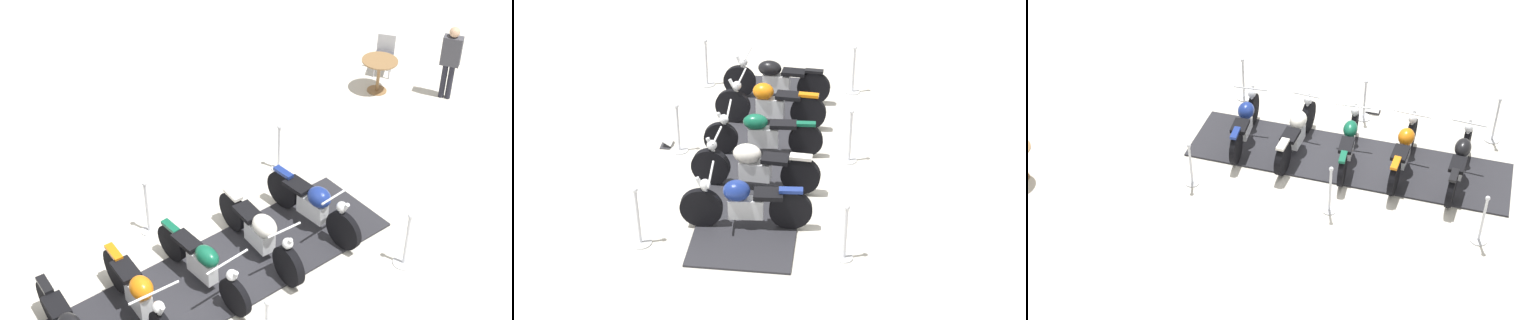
# 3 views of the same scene
# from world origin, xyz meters

# --- Properties ---
(ground_plane) EXTENTS (80.00, 80.00, 0.00)m
(ground_plane) POSITION_xyz_m (0.00, 0.00, 0.00)
(ground_plane) COLOR beige
(display_platform) EXTENTS (6.99, 3.08, 0.04)m
(display_platform) POSITION_xyz_m (0.00, 0.00, 0.02)
(display_platform) COLOR #28282D
(display_platform) RESTS_ON ground_plane
(motorcycle_black) EXTENTS (0.71, 2.31, 1.02)m
(motorcycle_black) POSITION_xyz_m (2.24, 0.52, 0.52)
(motorcycle_black) COLOR black
(motorcycle_black) RESTS_ON display_platform
(motorcycle_copper) EXTENTS (0.79, 2.25, 1.04)m
(motorcycle_copper) POSITION_xyz_m (1.12, 0.27, 0.53)
(motorcycle_copper) COLOR black
(motorcycle_copper) RESTS_ON display_platform
(motorcycle_forest) EXTENTS (0.91, 2.19, 0.95)m
(motorcycle_forest) POSITION_xyz_m (-0.01, 0.03, 0.49)
(motorcycle_forest) COLOR black
(motorcycle_forest) RESTS_ON display_platform
(motorcycle_cream) EXTENTS (0.65, 2.29, 1.01)m
(motorcycle_cream) POSITION_xyz_m (-1.13, -0.21, 0.50)
(motorcycle_cream) COLOR black
(motorcycle_cream) RESTS_ON display_platform
(motorcycle_navy) EXTENTS (0.88, 2.10, 1.03)m
(motorcycle_navy) POSITION_xyz_m (-2.25, -0.46, 0.52)
(motorcycle_navy) COLOR black
(motorcycle_navy) RESTS_ON display_platform
(stanchion_left_front) EXTENTS (0.32, 0.32, 1.10)m
(stanchion_left_front) POSITION_xyz_m (3.16, -0.98, 0.36)
(stanchion_left_front) COLOR silver
(stanchion_left_front) RESTS_ON ground_plane
(stanchion_right_front) EXTENTS (0.34, 0.34, 1.11)m
(stanchion_right_front) POSITION_xyz_m (2.47, 2.20, 0.35)
(stanchion_right_front) COLOR silver
(stanchion_right_front) RESTS_ON ground_plane
(stanchion_left_mid) EXTENTS (0.29, 0.29, 1.10)m
(stanchion_left_mid) POSITION_xyz_m (0.35, -1.59, 0.39)
(stanchion_left_mid) COLOR silver
(stanchion_left_mid) RESTS_ON ground_plane
(stanchion_left_rear) EXTENTS (0.28, 0.28, 1.02)m
(stanchion_left_rear) POSITION_xyz_m (-2.47, -2.20, 0.37)
(stanchion_left_rear) COLOR silver
(stanchion_left_rear) RESTS_ON ground_plane
(stanchion_right_mid) EXTENTS (0.34, 0.34, 1.02)m
(stanchion_right_mid) POSITION_xyz_m (-0.35, 1.59, 0.32)
(stanchion_right_mid) COLOR silver
(stanchion_right_mid) RESTS_ON ground_plane
(stanchion_right_rear) EXTENTS (0.35, 0.35, 1.08)m
(stanchion_right_rear) POSITION_xyz_m (-3.16, 0.98, 0.32)
(stanchion_right_rear) COLOR silver
(stanchion_right_rear) RESTS_ON ground_plane
(info_placard) EXTENTS (0.36, 0.30, 0.23)m
(info_placard) POSITION_xyz_m (-0.25, 1.92, 0.07)
(info_placard) COLOR #333338
(info_placard) RESTS_ON ground_plane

